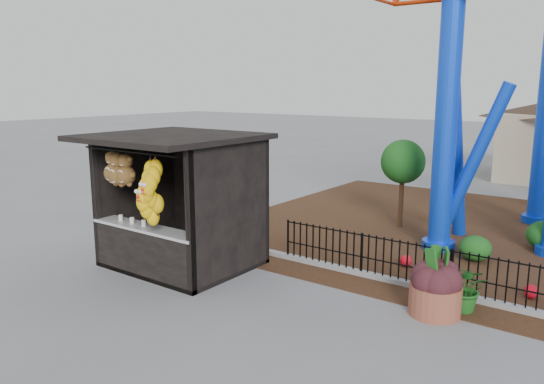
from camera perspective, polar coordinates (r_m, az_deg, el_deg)
The scene contains 6 objects.
ground at distance 10.25m, azimuth -2.44°, elevation -12.76°, with size 120.00×120.00×0.00m, color slate.
curb at distance 11.23m, azimuth 24.55°, elevation -11.29°, with size 18.00×0.18×0.12m, color gray.
prize_booth at distance 12.38m, azimuth -10.69°, elevation -1.27°, with size 3.50×3.40×3.12m.
terracotta_planter at distance 10.48m, azimuth 17.12°, elevation -11.02°, with size 0.95×0.95×0.58m, color brown.
planter_foliage at distance 10.27m, azimuth 17.31°, elevation -7.87°, with size 0.70×0.70×0.64m, color #331419.
potted_plant at distance 10.73m, azimuth 20.18°, elevation -9.68°, with size 0.83×0.72×0.93m, color #284C16.
Camera 1 is at (5.90, -7.27, 4.17)m, focal length 35.00 mm.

